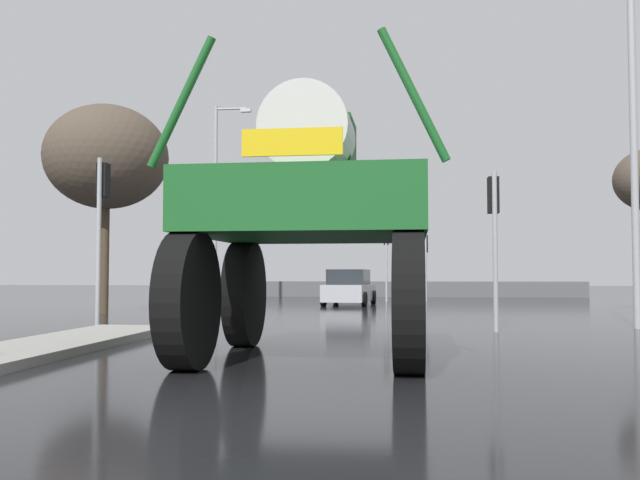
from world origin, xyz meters
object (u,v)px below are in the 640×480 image
streetlight_near_right (640,127)px  streetlight_far_left (218,194)px  traffic_signal_near_left (102,204)px  sedan_ahead (349,288)px  traffic_signal_near_right (494,215)px  traffic_signal_far_left (386,246)px  traffic_signal_far_right (425,252)px  oversize_sprayer (313,221)px  bare_tree_left (106,157)px

streetlight_near_right → streetlight_far_left: size_ratio=0.93×
traffic_signal_near_left → streetlight_near_right: (13.07, 1.23, 1.86)m
sedan_ahead → traffic_signal_near_right: size_ratio=1.16×
traffic_signal_far_left → streetlight_near_right: 18.31m
traffic_signal_far_right → streetlight_far_left: size_ratio=0.35×
oversize_sprayer → sedan_ahead: 19.23m
streetlight_near_right → traffic_signal_far_right: bearing=104.8°
traffic_signal_near_right → streetlight_far_left: size_ratio=0.39×
oversize_sprayer → streetlight_far_left: streetlight_far_left is taller
traffic_signal_near_right → traffic_signal_far_left: 18.44m
traffic_signal_far_left → streetlight_far_left: (-8.04, -1.77, 2.47)m
traffic_signal_far_left → streetlight_near_right: bearing=-69.4°
traffic_signal_far_right → streetlight_far_left: bearing=-169.9°
oversize_sprayer → sedan_ahead: size_ratio=1.22×
oversize_sprayer → traffic_signal_far_left: (0.81, 23.78, 0.57)m
streetlight_far_left → sedan_ahead: bearing=-23.6°
traffic_signal_far_right → traffic_signal_near_left: bearing=-115.2°
traffic_signal_far_left → bare_tree_left: bearing=-128.1°
traffic_signal_near_right → streetlight_near_right: streetlight_near_right is taller
traffic_signal_near_right → streetlight_far_left: streetlight_far_left is taller
sedan_ahead → oversize_sprayer: bearing=-171.9°
traffic_signal_near_right → traffic_signal_far_left: traffic_signal_far_left is taller
sedan_ahead → traffic_signal_far_left: 5.26m
oversize_sprayer → traffic_signal_far_right: size_ratio=1.57×
traffic_signal_near_left → traffic_signal_far_left: size_ratio=1.12×
traffic_signal_near_right → bare_tree_left: 13.86m
traffic_signal_far_left → traffic_signal_far_right: (1.91, 0.01, -0.29)m
traffic_signal_far_left → streetlight_near_right: streetlight_near_right is taller
streetlight_near_right → bare_tree_left: bearing=161.8°
streetlight_far_left → bare_tree_left: streetlight_far_left is taller
traffic_signal_near_left → streetlight_far_left: streetlight_far_left is taller
traffic_signal_near_right → bare_tree_left: size_ratio=0.52×
sedan_ahead → bare_tree_left: bare_tree_left is taller
traffic_signal_near_left → traffic_signal_far_right: 20.18m
oversize_sprayer → streetlight_far_left: bearing=19.6°
sedan_ahead → traffic_signal_near_right: traffic_signal_near_right is taller
traffic_signal_far_right → bare_tree_left: bare_tree_left is taller
oversize_sprayer → traffic_signal_far_left: oversize_sprayer is taller
traffic_signal_far_left → oversize_sprayer: bearing=-91.9°
traffic_signal_near_left → bare_tree_left: bearing=112.5°
traffic_signal_near_right → streetlight_far_left: (-10.76, 16.47, 2.51)m
traffic_signal_far_left → traffic_signal_near_right: bearing=-81.5°
traffic_signal_near_right → traffic_signal_far_left: bearing=98.5°
traffic_signal_near_right → traffic_signal_far_right: (-0.82, 18.25, -0.25)m
oversize_sprayer → traffic_signal_far_left: size_ratio=1.40×
oversize_sprayer → streetlight_near_right: streetlight_near_right is taller
oversize_sprayer → sedan_ahead: (-0.72, 19.16, -1.43)m
sedan_ahead → bare_tree_left: (-7.78, -7.25, 4.57)m
sedan_ahead → streetlight_near_right: bearing=-141.5°
traffic_signal_near_left → traffic_signal_near_right: bearing=0.0°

